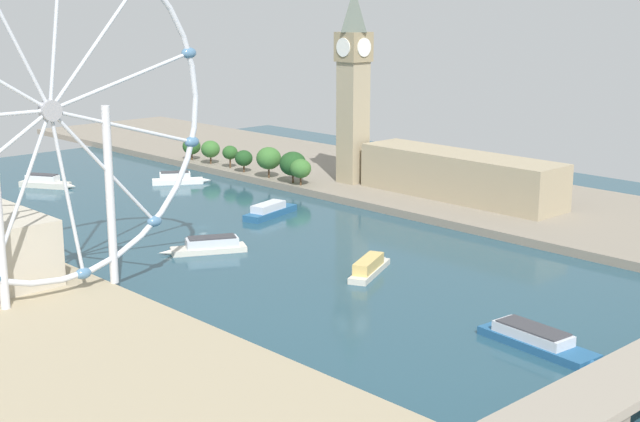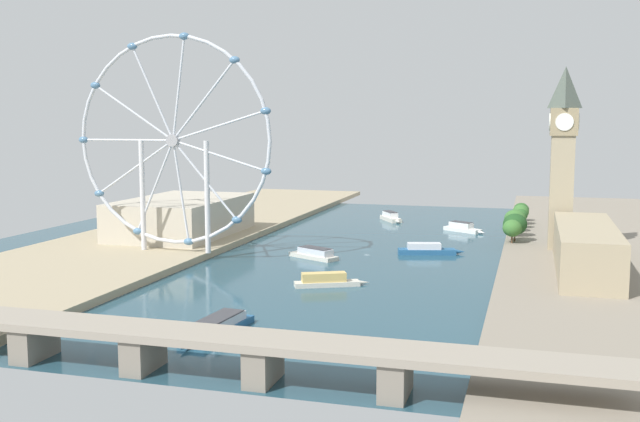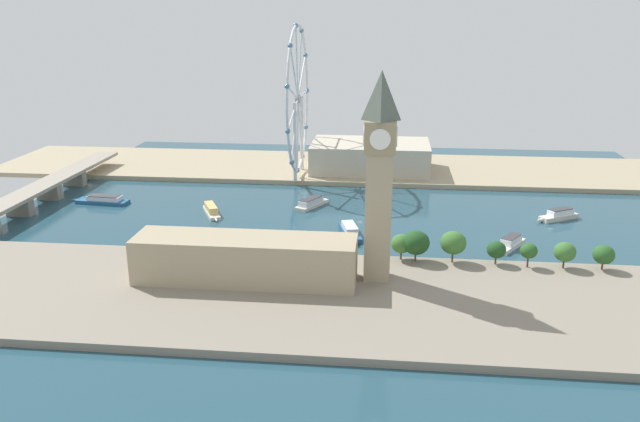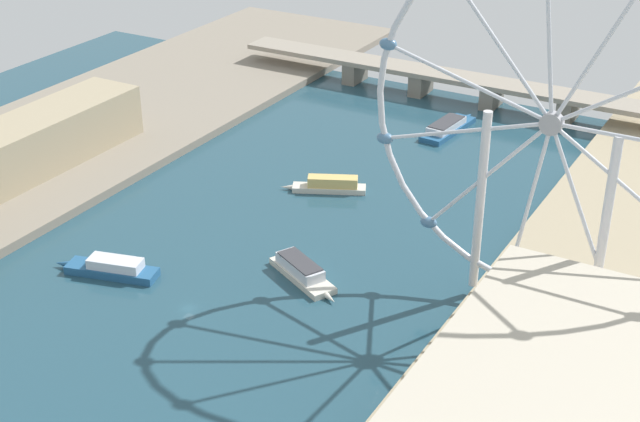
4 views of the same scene
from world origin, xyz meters
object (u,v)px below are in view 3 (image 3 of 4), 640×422
at_px(clock_tower, 379,175).
at_px(parliament_block, 245,259).
at_px(tour_boat_3, 510,243).
at_px(tour_boat_5, 350,231).
at_px(tour_boat_1, 103,200).
at_px(tour_boat_4, 559,215).
at_px(ferris_wheel, 298,100).
at_px(river_bridge, 34,193).
at_px(tour_boat_2, 211,210).
at_px(riverside_hall, 370,156).
at_px(tour_boat_0, 312,203).

xyz_separation_m(clock_tower, parliament_block, (-8.16, 52.51, -34.26)).
relative_size(tour_boat_3, tour_boat_5, 0.79).
bearing_deg(tour_boat_1, tour_boat_4, -175.36).
height_order(clock_tower, ferris_wheel, ferris_wheel).
distance_m(tour_boat_1, tour_boat_4, 256.56).
bearing_deg(ferris_wheel, tour_boat_5, -159.24).
relative_size(tour_boat_1, tour_boat_4, 1.45).
distance_m(river_bridge, tour_boat_2, 103.64).
bearing_deg(ferris_wheel, parliament_block, -179.00).
height_order(ferris_wheel, tour_boat_3, ferris_wheel).
bearing_deg(tour_boat_3, riverside_hall, -120.46).
height_order(parliament_block, riverside_hall, riverside_hall).
relative_size(ferris_wheel, tour_boat_3, 3.95).
distance_m(clock_tower, parliament_block, 63.23).
relative_size(parliament_block, tour_boat_1, 2.45).
bearing_deg(ferris_wheel, clock_tower, -161.68).
relative_size(tour_boat_2, tour_boat_3, 1.12).
bearing_deg(river_bridge, tour_boat_5, -99.23).
distance_m(river_bridge, tour_boat_4, 291.54).
height_order(tour_boat_2, tour_boat_3, tour_boat_3).
relative_size(river_bridge, tour_boat_4, 7.96).
bearing_deg(parliament_block, river_bridge, 56.01).
bearing_deg(tour_boat_0, ferris_wheel, 42.02).
bearing_deg(tour_boat_0, tour_boat_5, -124.70).
bearing_deg(tour_boat_2, tour_boat_3, 51.15).
distance_m(tour_boat_3, tour_boat_5, 76.74).
bearing_deg(riverside_hall, tour_boat_3, -152.89).
height_order(tour_boat_0, tour_boat_3, tour_boat_3).
height_order(parliament_block, tour_boat_5, parliament_block).
height_order(tour_boat_2, tour_boat_4, tour_boat_4).
relative_size(clock_tower, tour_boat_5, 2.67).
xyz_separation_m(riverside_hall, tour_boat_1, (-87.90, 152.40, -10.42)).
bearing_deg(riverside_hall, river_bridge, 117.91).
bearing_deg(tour_boat_4, ferris_wheel, -56.23).
bearing_deg(tour_boat_5, ferris_wheel, -174.15).
distance_m(clock_tower, tour_boat_3, 90.79).
relative_size(parliament_block, tour_boat_5, 2.85).
distance_m(ferris_wheel, river_bridge, 167.24).
xyz_separation_m(river_bridge, tour_boat_3, (-38.91, -257.93, -5.98)).
relative_size(ferris_wheel, tour_boat_0, 3.52).
bearing_deg(river_bridge, riverside_hall, -62.09).
relative_size(clock_tower, tour_boat_1, 2.30).
distance_m(riverside_hall, tour_boat_3, 155.49).
distance_m(parliament_block, river_bridge, 173.31).
bearing_deg(tour_boat_4, tour_boat_0, -35.25).
xyz_separation_m(clock_tower, ferris_wheel, (167.80, 55.57, 5.98)).
bearing_deg(tour_boat_0, parliament_block, -158.99).
height_order(ferris_wheel, tour_boat_1, ferris_wheel).
relative_size(ferris_wheel, tour_boat_2, 3.53).
xyz_separation_m(riverside_hall, tour_boat_2, (-101.76, 83.78, -10.23)).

